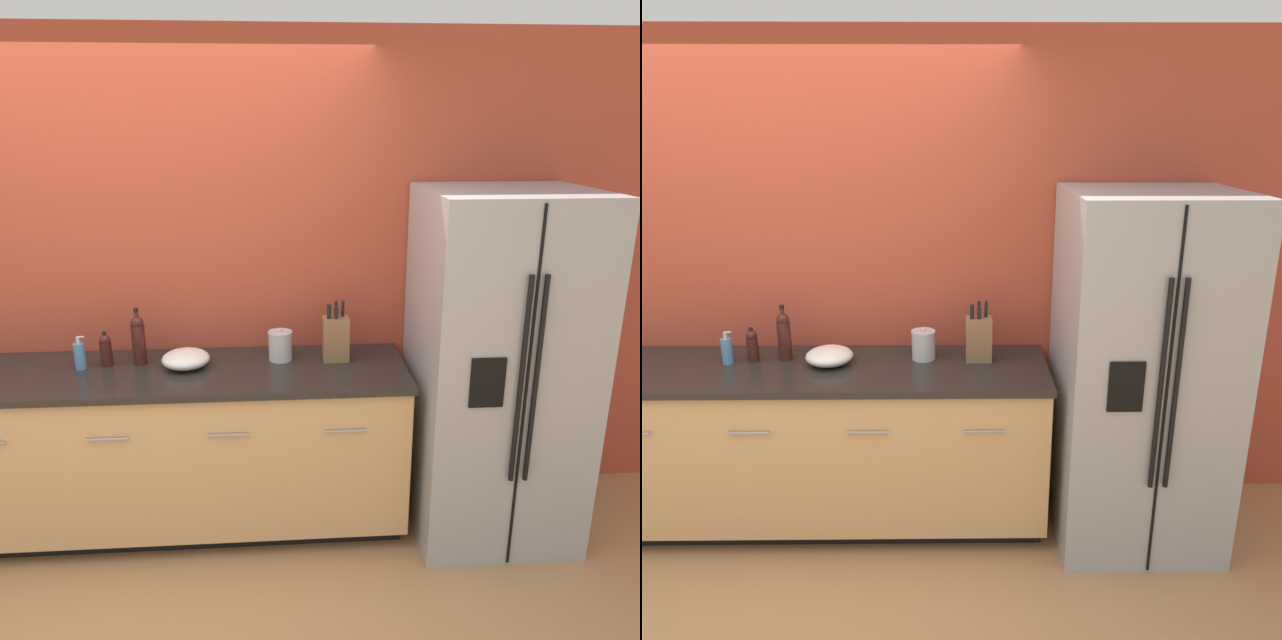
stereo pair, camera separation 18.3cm
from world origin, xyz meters
TOP-DOWN VIEW (x-y plane):
  - ground_plane at (0.00, 0.00)m, footprint 14.00×14.00m
  - wall_back at (0.00, 1.02)m, footprint 10.00×0.05m
  - counter_unit at (0.21, 0.68)m, footprint 2.39×0.64m
  - refrigerator at (1.87, 0.60)m, footprint 0.82×0.81m
  - knife_block at (1.04, 0.75)m, footprint 0.14×0.10m
  - wine_bottle at (0.01, 0.78)m, footprint 0.07×0.07m
  - soap_dispenser at (-0.28, 0.72)m, footprint 0.06×0.06m
  - oil_bottle at (-0.15, 0.76)m, footprint 0.06×0.06m
  - steel_canister at (0.75, 0.78)m, footprint 0.13×0.13m
  - mixing_bowl at (0.26, 0.71)m, footprint 0.25×0.25m

SIDE VIEW (x-z plane):
  - ground_plane at x=0.00m, z-range 0.00..0.00m
  - counter_unit at x=0.21m, z-range 0.01..0.93m
  - refrigerator at x=1.87m, z-range 0.00..1.83m
  - mixing_bowl at x=0.26m, z-range 0.92..1.02m
  - soap_dispenser at x=-0.28m, z-range 0.91..1.08m
  - steel_canister at x=0.75m, z-range 0.92..1.09m
  - oil_bottle at x=-0.15m, z-range 0.92..1.10m
  - knife_block at x=1.04m, z-range 0.88..1.21m
  - wine_bottle at x=0.01m, z-range 0.91..1.21m
  - wall_back at x=0.00m, z-range 0.00..2.60m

